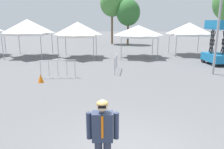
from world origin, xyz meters
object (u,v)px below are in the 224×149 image
at_px(canopy_tent_left_of_center, 78,29).
at_px(traffic_cone_lot_center, 41,78).
at_px(canopy_tent_right_of_center, 189,29).
at_px(crowd_barrier_near_person, 58,65).
at_px(scissor_lift, 217,51).
at_px(tree_behind_tents_center, 128,13).
at_px(person_foreground, 103,135).
at_px(tree_behind_tents_left, 112,4).
at_px(canopy_tent_behind_left, 138,31).
at_px(crowd_barrier_mid_lot, 116,60).
at_px(canopy_tent_center, 28,27).

bearing_deg(canopy_tent_left_of_center, traffic_cone_lot_center, -97.29).
height_order(canopy_tent_right_of_center, traffic_cone_lot_center, canopy_tent_right_of_center).
bearing_deg(traffic_cone_lot_center, crowd_barrier_near_person, 53.50).
relative_size(canopy_tent_left_of_center, scissor_lift, 0.98).
height_order(tree_behind_tents_center, traffic_cone_lot_center, tree_behind_tents_center).
distance_m(person_foreground, tree_behind_tents_left, 28.86).
xyz_separation_m(tree_behind_tents_center, tree_behind_tents_left, (-2.26, 0.94, 1.30)).
distance_m(canopy_tent_behind_left, crowd_barrier_mid_lot, 6.53).
height_order(canopy_tent_left_of_center, person_foreground, canopy_tent_left_of_center).
height_order(canopy_tent_left_of_center, scissor_lift, scissor_lift).
bearing_deg(crowd_barrier_near_person, tree_behind_tents_left, 79.16).
distance_m(canopy_tent_center, canopy_tent_behind_left, 10.24).
height_order(canopy_tent_left_of_center, crowd_barrier_mid_lot, canopy_tent_left_of_center).
bearing_deg(canopy_tent_center, crowd_barrier_near_person, -61.60).
height_order(person_foreground, crowd_barrier_near_person, person_foreground).
distance_m(tree_behind_tents_left, crowd_barrier_mid_lot, 18.96).
bearing_deg(crowd_barrier_mid_lot, canopy_tent_left_of_center, 118.40).
bearing_deg(canopy_tent_right_of_center, scissor_lift, -84.65).
bearing_deg(person_foreground, tree_behind_tents_left, 87.88).
distance_m(canopy_tent_behind_left, scissor_lift, 6.83).
xyz_separation_m(canopy_tent_right_of_center, crowd_barrier_mid_lot, (-7.48, -7.03, -1.78)).
relative_size(canopy_tent_center, crowd_barrier_mid_lot, 1.77).
relative_size(canopy_tent_behind_left, crowd_barrier_mid_lot, 1.69).
bearing_deg(scissor_lift, traffic_cone_lot_center, -158.58).
xyz_separation_m(tree_behind_tents_left, crowd_barrier_near_person, (-3.81, -19.88, -5.02)).
relative_size(crowd_barrier_near_person, crowd_barrier_mid_lot, 1.01).
xyz_separation_m(scissor_lift, crowd_barrier_mid_lot, (-7.93, -2.17, -0.31)).
distance_m(canopy_tent_left_of_center, crowd_barrier_near_person, 7.67).
distance_m(canopy_tent_left_of_center, traffic_cone_lot_center, 8.84).
bearing_deg(tree_behind_tents_center, canopy_tent_right_of_center, -64.52).
relative_size(tree_behind_tents_center, crowd_barrier_mid_lot, 3.03).
bearing_deg(crowd_barrier_near_person, canopy_tent_right_of_center, 38.16).
relative_size(crowd_barrier_near_person, traffic_cone_lot_center, 4.36).
xyz_separation_m(canopy_tent_center, tree_behind_tents_center, (10.42, 10.88, 1.71)).
bearing_deg(canopy_tent_left_of_center, tree_behind_tents_center, 63.50).
distance_m(canopy_tent_center, tree_behind_tents_left, 14.68).
distance_m(canopy_tent_right_of_center, crowd_barrier_near_person, 14.08).
xyz_separation_m(tree_behind_tents_center, crowd_barrier_mid_lot, (-2.56, -17.34, -3.72)).
bearing_deg(canopy_tent_left_of_center, canopy_tent_center, 172.58).
height_order(tree_behind_tents_center, tree_behind_tents_left, tree_behind_tents_left).
height_order(canopy_tent_center, crowd_barrier_mid_lot, canopy_tent_center).
height_order(canopy_tent_behind_left, tree_behind_tents_center, tree_behind_tents_center).
distance_m(canopy_tent_behind_left, traffic_cone_lot_center, 10.95).
bearing_deg(tree_behind_tents_left, canopy_tent_center, -124.64).
bearing_deg(scissor_lift, crowd_barrier_mid_lot, -164.69).
distance_m(canopy_tent_left_of_center, tree_behind_tents_left, 13.30).
bearing_deg(canopy_tent_left_of_center, crowd_barrier_near_person, -92.58).
xyz_separation_m(canopy_tent_right_of_center, tree_behind_tents_left, (-7.17, 11.25, 3.24)).
xyz_separation_m(canopy_tent_behind_left, traffic_cone_lot_center, (-6.60, -8.48, -2.14)).
bearing_deg(canopy_tent_left_of_center, tree_behind_tents_left, 74.40).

